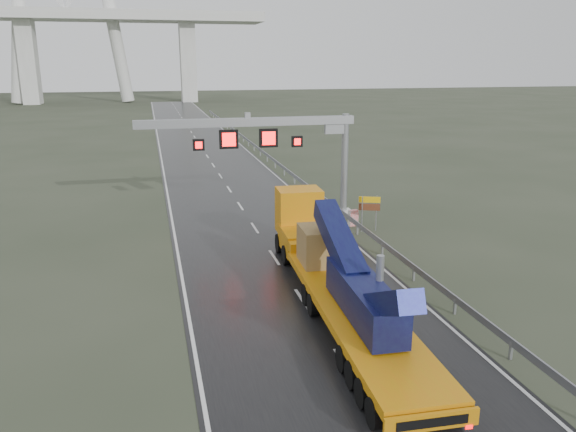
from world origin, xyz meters
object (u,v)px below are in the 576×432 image
object	(u,v)px
sign_gantry	(278,139)
exit_sign_pair	(369,207)
striped_barrier	(353,218)
heavy_haul_truck	(330,261)

from	to	relation	value
sign_gantry	exit_sign_pair	size ratio (longest dim) A/B	6.32
striped_barrier	exit_sign_pair	bearing A→B (deg)	-81.79
exit_sign_pair	striped_barrier	xyz separation A→B (m)	(-0.55, 1.44, -1.11)
sign_gantry	exit_sign_pair	bearing A→B (deg)	-41.38
sign_gantry	striped_barrier	distance (m)	7.36
sign_gantry	striped_barrier	xyz separation A→B (m)	(4.45, -2.96, -5.07)
exit_sign_pair	striped_barrier	world-z (taller)	exit_sign_pair
sign_gantry	heavy_haul_truck	world-z (taller)	sign_gantry
heavy_haul_truck	exit_sign_pair	bearing A→B (deg)	61.17
heavy_haul_truck	striped_barrier	world-z (taller)	heavy_haul_truck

